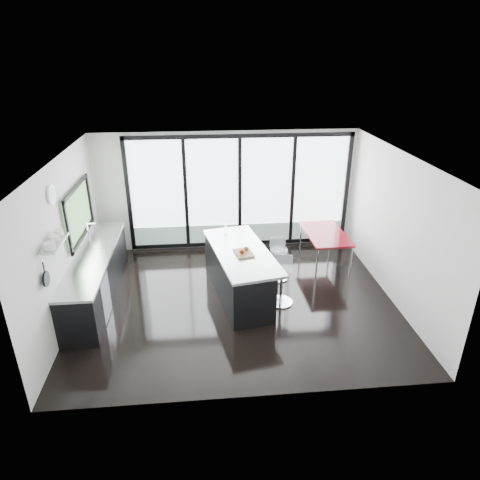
{
  "coord_description": "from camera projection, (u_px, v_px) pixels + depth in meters",
  "views": [
    {
      "loc": [
        -0.6,
        -7.02,
        4.5
      ],
      "look_at": [
        0.1,
        0.3,
        1.15
      ],
      "focal_mm": 32.0,
      "sensor_mm": 36.0,
      "label": 1
    }
  ],
  "objects": [
    {
      "name": "counter_cabinets",
      "position": [
        96.0,
        276.0,
        8.22
      ],
      "size": [
        0.69,
        3.24,
        1.36
      ],
      "color": "black",
      "rests_on": "floor"
    },
    {
      "name": "floor",
      "position": [
        236.0,
        301.0,
        8.28
      ],
      "size": [
        6.0,
        5.0,
        0.0
      ],
      "primitive_type": "cube",
      "color": "black",
      "rests_on": "ground"
    },
    {
      "name": "red_table",
      "position": [
        324.0,
        249.0,
        9.48
      ],
      "size": [
        0.86,
        1.47,
        0.78
      ],
      "primitive_type": "cube",
      "rotation": [
        0.0,
        0.0,
        0.02
      ],
      "color": "maroon",
      "rests_on": "floor"
    },
    {
      "name": "island",
      "position": [
        238.0,
        273.0,
        8.29
      ],
      "size": [
        1.41,
        2.49,
        1.25
      ],
      "color": "black",
      "rests_on": "floor"
    },
    {
      "name": "bar_stool_near",
      "position": [
        281.0,
        286.0,
        8.06
      ],
      "size": [
        0.58,
        0.58,
        0.74
      ],
      "primitive_type": "cylinder",
      "rotation": [
        0.0,
        0.0,
        -0.31
      ],
      "color": "silver",
      "rests_on": "floor"
    },
    {
      "name": "wall_front",
      "position": [
        253.0,
        313.0,
        5.44
      ],
      "size": [
        6.0,
        0.0,
        2.8
      ],
      "primitive_type": "cube",
      "color": "silver",
      "rests_on": "ground"
    },
    {
      "name": "wall_right",
      "position": [
        396.0,
        228.0,
        7.96
      ],
      "size": [
        0.0,
        5.0,
        2.8
      ],
      "primitive_type": "cube",
      "color": "silver",
      "rests_on": "ground"
    },
    {
      "name": "wall_back",
      "position": [
        238.0,
        197.0,
        10.01
      ],
      "size": [
        6.0,
        0.09,
        2.8
      ],
      "color": "silver",
      "rests_on": "ground"
    },
    {
      "name": "ceiling",
      "position": [
        236.0,
        158.0,
        7.12
      ],
      "size": [
        6.0,
        5.0,
        0.0
      ],
      "primitive_type": "cube",
      "color": "white",
      "rests_on": "wall_back"
    },
    {
      "name": "wall_left",
      "position": [
        69.0,
        226.0,
        7.62
      ],
      "size": [
        0.26,
        5.0,
        2.8
      ],
      "color": "silver",
      "rests_on": "ground"
    },
    {
      "name": "bar_stool_far",
      "position": [
        278.0,
        264.0,
        8.93
      ],
      "size": [
        0.44,
        0.44,
        0.69
      ],
      "primitive_type": "cylinder",
      "rotation": [
        0.0,
        0.0,
        0.02
      ],
      "color": "silver",
      "rests_on": "floor"
    }
  ]
}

